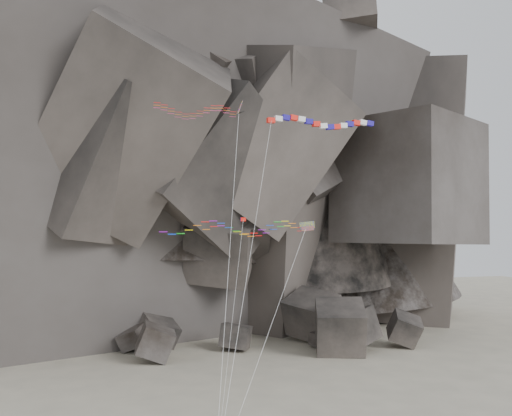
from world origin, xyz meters
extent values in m
cube|color=#47423F|center=(-7.32, 38.33, 1.35)|extent=(5.77, 4.97, 4.64)
cube|color=#47423F|center=(-4.62, 39.56, 1.11)|extent=(4.14, 3.36, 3.04)
cube|color=#47423F|center=(-3.57, 39.62, 1.71)|extent=(7.34, 7.07, 6.19)
cube|color=#47423F|center=(21.80, 34.33, 1.02)|extent=(4.10, 4.40, 2.63)
cube|color=#47423F|center=(25.87, 30.90, 2.53)|extent=(8.54, 8.42, 7.19)
cube|color=#47423F|center=(-4.62, 31.19, 2.10)|extent=(5.84, 4.47, 5.91)
cube|color=#47423F|center=(34.57, 30.87, 1.98)|extent=(6.30, 6.41, 6.24)
cube|color=#47423F|center=(21.85, 38.24, 3.16)|extent=(11.03, 11.55, 9.17)
cube|color=#47423F|center=(8.21, 36.17, 1.74)|extent=(6.11, 5.71, 4.42)
cube|color=#47423F|center=(22.67, 28.87, 3.32)|extent=(9.44, 10.30, 8.56)
cylinder|color=silver|center=(-1.44, -4.39, 16.21)|extent=(4.88, 13.34, 29.53)
cube|color=red|center=(4.48, 3.28, 30.23)|extent=(0.81, 0.57, 0.51)
cube|color=white|center=(5.28, 3.32, 30.44)|extent=(0.84, 0.57, 0.57)
cube|color=#180C8E|center=(6.08, 3.31, 30.58)|extent=(0.87, 0.58, 0.61)
cube|color=red|center=(6.87, 3.27, 30.60)|extent=(0.87, 0.58, 0.61)
cube|color=white|center=(7.67, 3.23, 30.48)|extent=(0.85, 0.57, 0.58)
cube|color=#180C8E|center=(8.47, 3.21, 30.28)|extent=(0.82, 0.57, 0.53)
cube|color=red|center=(9.27, 3.23, 30.07)|extent=(0.84, 0.57, 0.56)
cube|color=white|center=(10.07, 3.30, 29.91)|extent=(0.86, 0.57, 0.60)
cube|color=#180C8E|center=(10.86, 3.43, 29.86)|extent=(0.87, 0.58, 0.61)
cube|color=red|center=(11.66, 3.58, 29.94)|extent=(0.86, 0.57, 0.59)
cube|color=white|center=(12.46, 3.75, 30.13)|extent=(0.83, 0.57, 0.54)
cube|color=#180C8E|center=(13.26, 3.90, 30.35)|extent=(0.83, 0.57, 0.55)
cube|color=red|center=(14.06, 4.02, 30.53)|extent=(0.86, 0.57, 0.59)
cube|color=white|center=(14.85, 4.09, 30.61)|extent=(0.87, 0.58, 0.61)
cube|color=#180C8E|center=(15.65, 4.10, 30.55)|extent=(0.86, 0.57, 0.60)
cylinder|color=silver|center=(0.31, -3.99, 15.84)|extent=(8.38, 14.15, 28.79)
cube|color=#E2F00D|center=(8.04, 2.61, 19.74)|extent=(1.60, 0.86, 0.84)
cube|color=#0CB219|center=(8.04, 2.41, 19.42)|extent=(1.32, 0.66, 0.58)
cylinder|color=silver|center=(2.09, -4.22, 10.60)|extent=(11.94, 13.69, 18.30)
cube|color=red|center=(1.09, 0.92, 20.31)|extent=(0.54, 0.23, 0.36)
cube|color=#180C8E|center=(0.91, 0.93, 20.31)|extent=(0.21, 0.11, 0.37)
cylinder|color=silver|center=(-1.38, -5.06, 10.88)|extent=(4.98, 11.99, 18.87)
camera|label=1|loc=(-11.27, -51.24, 20.11)|focal=40.00mm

